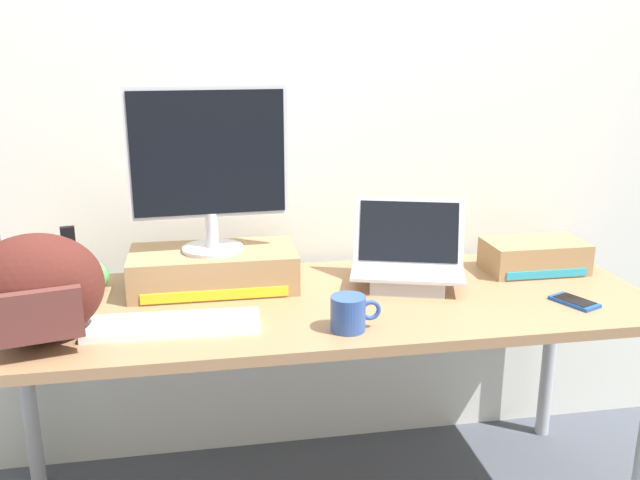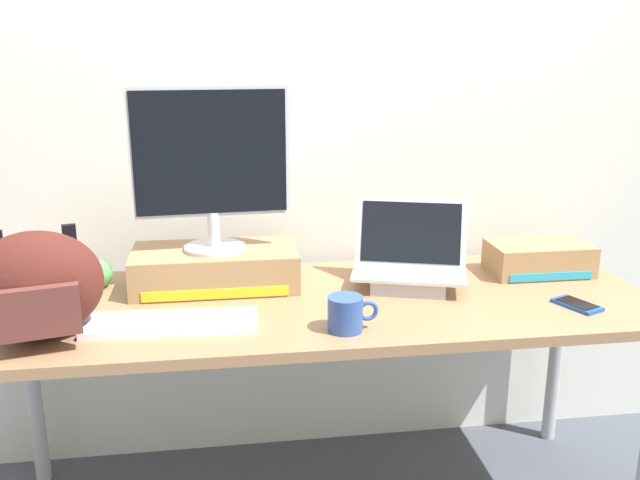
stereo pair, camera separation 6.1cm
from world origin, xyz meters
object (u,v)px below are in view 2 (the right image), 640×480
Objects in this scene: messenger_backpack at (36,285)px; cell_phone at (577,305)px; coffee_mug at (346,314)px; plush_toy at (98,274)px; external_keyboard at (171,322)px; toner_box_cyan at (539,258)px; toner_box_yellow at (215,268)px; desktop_monitor at (211,164)px; open_laptop at (409,269)px.

cell_phone is at bearing -13.02° from messenger_backpack.
coffee_mug is 0.81m from plush_toy.
external_keyboard is 1.19m from toner_box_cyan.
desktop_monitor reaches higher than toner_box_yellow.
toner_box_cyan is at bearing -1.59° from messenger_backpack.
external_keyboard is 1.24× the size of messenger_backpack.
toner_box_cyan reaches higher than plush_toy.
open_laptop is 0.95m from plush_toy.
toner_box_yellow is 1.28× the size of open_laptop.
open_laptop is 0.85× the size of external_keyboard.
toner_box_yellow is 0.52m from coffee_mug.
desktop_monitor is 1.32× the size of messenger_backpack.
messenger_backpack is (-0.44, -0.32, -0.24)m from desktop_monitor.
coffee_mug is at bearing -152.22° from toner_box_cyan.
plush_toy is at bearing 177.64° from toner_box_cyan.
messenger_backpack is 1.51m from toner_box_cyan.
coffee_mug is 0.79m from toner_box_cyan.
toner_box_yellow is at bearing 23.12° from messenger_backpack.
external_keyboard is at bearing -110.82° from toner_box_yellow.
open_laptop is 0.74m from external_keyboard.
desktop_monitor is 5.67× the size of plush_toy.
desktop_monitor is 1.09m from toner_box_cyan.
desktop_monitor is at bearing 71.25° from external_keyboard.
plush_toy is (-0.94, 0.12, -0.01)m from open_laptop.
desktop_monitor is 0.61m from coffee_mug.
cell_phone is 1.72× the size of plush_toy.
desktop_monitor is 0.49m from external_keyboard.
desktop_monitor is 1.07× the size of external_keyboard.
external_keyboard is (-0.12, -0.30, -0.05)m from toner_box_yellow.
messenger_backpack is 0.78m from coffee_mug.
messenger_backpack is (-0.44, -0.32, 0.08)m from toner_box_yellow.
desktop_monitor reaches higher than toner_box_cyan.
toner_box_yellow is at bearing 138.49° from cell_phone.
open_laptop is 1.05× the size of messenger_backpack.
external_keyboard is (-0.12, -0.30, -0.37)m from desktop_monitor.
toner_box_yellow is 1.02× the size of desktop_monitor.
coffee_mug is 1.55× the size of plush_toy.
desktop_monitor is 1.13m from cell_phone.
open_laptop is at bearing -172.22° from toner_box_cyan.
open_laptop is at bearing 127.03° from cell_phone.
plush_toy is (-0.24, 0.34, 0.03)m from external_keyboard.
messenger_backpack is at bearing -143.93° from toner_box_yellow.
messenger_backpack is 2.48× the size of cell_phone.
external_keyboard is 5.30× the size of plush_toy.
external_keyboard is (-0.70, -0.22, -0.04)m from open_laptop.
toner_box_yellow is 3.35× the size of cell_phone.
cell_phone is at bearing -20.80° from desktop_monitor.
desktop_monitor is at bearing 130.66° from coffee_mug.
open_laptop is 1.21× the size of toner_box_cyan.
cell_phone is (1.45, -0.00, -0.13)m from messenger_backpack.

